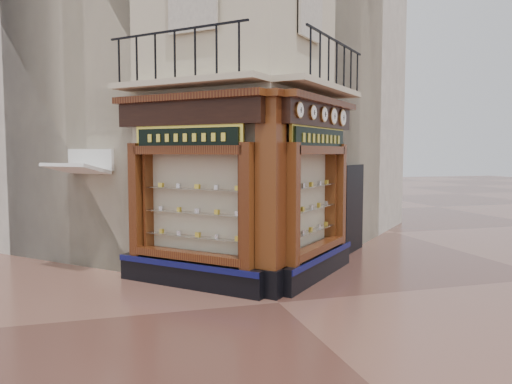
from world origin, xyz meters
name	(u,v)px	position (x,y,z in m)	size (l,w,h in m)	color
ground	(279,303)	(0.00, 0.00, 0.00)	(80.00, 80.00, 0.00)	#4F2D25
main_building	(212,44)	(0.00, 6.16, 6.00)	(8.00, 8.00, 12.00)	#BFAF95
neighbour_left	(124,70)	(-2.47, 8.63, 5.50)	(8.00, 8.00, 11.00)	beige
neighbour_right	(267,76)	(2.47, 8.63, 5.50)	(8.00, 8.00, 11.00)	beige
shopfront_left	(190,193)	(-1.41, 1.57, 1.98)	(2.86, 2.86, 3.98)	black
shopfront_right	(316,190)	(1.41, 1.57, 1.98)	(2.86, 2.86, 3.98)	black
corner_pilaster	(271,197)	(0.00, 0.50, 1.95)	(0.85, 0.85, 3.98)	black
balcony	(256,84)	(0.00, 1.49, 4.22)	(5.94, 2.97, 1.03)	#BFAF95
clock_a	(299,110)	(0.57, 0.47, 3.62)	(0.26, 0.26, 0.32)	#B07C3A
clock_b	(313,112)	(1.05, 0.95, 3.62)	(0.25, 0.25, 0.31)	#B07C3A
clock_c	(324,114)	(1.50, 1.39, 3.62)	(0.27, 0.27, 0.34)	#B07C3A
clock_d	(333,116)	(1.92, 1.81, 3.62)	(0.31, 0.31, 0.38)	#B07C3A
clock_e	(342,118)	(2.36, 2.26, 3.62)	(0.32, 0.32, 0.40)	#B07C3A
awning	(79,272)	(-3.73, 3.53, 0.00)	(1.44, 0.86, 0.08)	silver
signboard_left	(187,138)	(-1.46, 1.51, 3.10)	(1.92, 1.92, 0.51)	gold
signboard_right	(320,139)	(1.46, 1.51, 3.10)	(2.16, 2.16, 0.58)	gold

